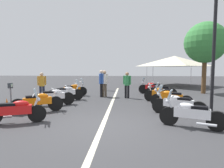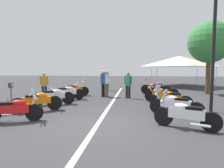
{
  "view_description": "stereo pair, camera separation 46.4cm",
  "coord_description": "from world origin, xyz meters",
  "views": [
    {
      "loc": [
        -6.01,
        -0.77,
        1.9
      ],
      "look_at": [
        4.27,
        0.0,
        1.03
      ],
      "focal_mm": 30.19,
      "sensor_mm": 36.0,
      "label": 1
    },
    {
      "loc": [
        -6.01,
        -1.24,
        1.9
      ],
      "look_at": [
        4.27,
        0.0,
        1.03
      ],
      "focal_mm": 30.19,
      "sensor_mm": 36.0,
      "label": 2
    }
  ],
  "objects": [
    {
      "name": "ground_plane",
      "position": [
        0.0,
        0.0,
        0.0
      ],
      "size": [
        80.0,
        80.0,
        0.0
      ],
      "primitive_type": "plane",
      "color": "#38383A"
    },
    {
      "name": "lane_centre_stripe",
      "position": [
        3.95,
        0.0,
        0.0
      ],
      "size": [
        15.7,
        0.16,
        0.01
      ],
      "primitive_type": "cube",
      "color": "beige",
      "rests_on": "ground_plane"
    },
    {
      "name": "motorcycle_left_row_0",
      "position": [
        0.06,
        2.97,
        0.46
      ],
      "size": [
        0.96,
        1.92,
        1.2
      ],
      "rotation": [
        0.0,
        0.0,
        -1.19
      ],
      "color": "black",
      "rests_on": "ground_plane"
    },
    {
      "name": "motorcycle_left_row_1",
      "position": [
        1.7,
        2.99,
        0.46
      ],
      "size": [
        1.23,
        1.91,
        1.01
      ],
      "rotation": [
        0.0,
        0.0,
        -1.03
      ],
      "color": "black",
      "rests_on": "ground_plane"
    },
    {
      "name": "motorcycle_left_row_2",
      "position": [
        3.22,
        2.92,
        0.46
      ],
      "size": [
        1.11,
        2.0,
        1.01
      ],
      "rotation": [
        0.0,
        0.0,
        -1.12
      ],
      "color": "black",
      "rests_on": "ground_plane"
    },
    {
      "name": "motorcycle_left_row_3",
      "position": [
        4.7,
        2.76,
        0.47
      ],
      "size": [
        1.17,
        1.97,
        1.21
      ],
      "rotation": [
        0.0,
        0.0,
        -1.08
      ],
      "color": "black",
      "rests_on": "ground_plane"
    },
    {
      "name": "motorcycle_left_row_4",
      "position": [
        6.35,
        2.82,
        0.46
      ],
      "size": [
        1.11,
        1.85,
        1.2
      ],
      "rotation": [
        0.0,
        0.0,
        -1.07
      ],
      "color": "black",
      "rests_on": "ground_plane"
    },
    {
      "name": "motorcycle_right_row_0",
      "position": [
        0.05,
        -2.83,
        0.46
      ],
      "size": [
        0.99,
        1.92,
        1.19
      ],
      "rotation": [
        0.0,
        0.0,
        1.19
      ],
      "color": "black",
      "rests_on": "ground_plane"
    },
    {
      "name": "motorcycle_right_row_1",
      "position": [
        1.68,
        -2.85,
        0.46
      ],
      "size": [
        1.1,
        1.99,
        1.2
      ],
      "rotation": [
        0.0,
        0.0,
        1.12
      ],
      "color": "black",
      "rests_on": "ground_plane"
    },
    {
      "name": "motorcycle_right_row_2",
      "position": [
        3.25,
        -2.93,
        0.46
      ],
      "size": [
        0.95,
        1.94,
        1.2
      ],
      "rotation": [
        0.0,
        0.0,
        1.22
      ],
      "color": "black",
      "rests_on": "ground_plane"
    },
    {
      "name": "motorcycle_right_row_3",
      "position": [
        4.63,
        -2.75,
        0.45
      ],
      "size": [
        0.98,
        1.89,
        0.99
      ],
      "rotation": [
        0.0,
        0.0,
        1.18
      ],
      "color": "black",
      "rests_on": "ground_plane"
    },
    {
      "name": "motorcycle_right_row_4",
      "position": [
        6.41,
        -3.03,
        0.45
      ],
      "size": [
        0.93,
        1.96,
        0.99
      ],
      "rotation": [
        0.0,
        0.0,
        1.24
      ],
      "color": "black",
      "rests_on": "ground_plane"
    },
    {
      "name": "motorcycle_right_row_5",
      "position": [
        7.94,
        -2.75,
        0.48
      ],
      "size": [
        0.93,
        2.13,
        1.23
      ],
      "rotation": [
        0.0,
        0.0,
        1.26
      ],
      "color": "black",
      "rests_on": "ground_plane"
    },
    {
      "name": "street_lamp_twin_globe",
      "position": [
        2.58,
        -4.57,
        3.61
      ],
      "size": [
        0.32,
        1.22,
        5.35
      ],
      "color": "black",
      "rests_on": "ground_plane"
    },
    {
      "name": "parking_meter",
      "position": [
        1.42,
        4.02,
        0.9
      ],
      "size": [
        0.18,
        0.13,
        1.29
      ],
      "rotation": [
        0.0,
        0.0,
        -1.6
      ],
      "color": "slate",
      "rests_on": "ground_plane"
    },
    {
      "name": "traffic_cone_0",
      "position": [
        1.65,
        4.36,
        0.29
      ],
      "size": [
        0.36,
        0.36,
        0.61
      ],
      "color": "orange",
      "rests_on": "ground_plane"
    },
    {
      "name": "bystander_0",
      "position": [
        9.84,
        1.04,
        0.91
      ],
      "size": [
        0.49,
        0.32,
        1.57
      ],
      "rotation": [
        0.0,
        0.0,
        5.12
      ],
      "color": "brown",
      "rests_on": "ground_plane"
    },
    {
      "name": "bystander_1",
      "position": [
        6.28,
        0.85,
        1.05
      ],
      "size": [
        0.52,
        0.32,
        1.78
      ],
      "rotation": [
        0.0,
        0.0,
        4.55
      ],
      "color": "black",
      "rests_on": "ground_plane"
    },
    {
      "name": "bystander_2",
      "position": [
        5.88,
        -0.83,
        0.96
      ],
      "size": [
        0.32,
        0.5,
        1.65
      ],
      "rotation": [
        0.0,
        0.0,
        2.75
      ],
      "color": "black",
      "rests_on": "ground_plane"
    },
    {
      "name": "bystander_3",
      "position": [
        5.02,
        4.33,
        0.96
      ],
      "size": [
        0.38,
        0.42,
        1.64
      ],
      "rotation": [
        0.0,
        0.0,
        3.87
      ],
      "color": "#1E2338",
      "rests_on": "ground_plane"
    },
    {
      "name": "bystander_4",
      "position": [
        6.37,
        0.66,
        1.03
      ],
      "size": [
        0.36,
        0.44,
        1.76
      ],
      "rotation": [
        0.0,
        0.0,
        3.79
      ],
      "color": "brown",
      "rests_on": "ground_plane"
    },
    {
      "name": "roadside_tree_0",
      "position": [
        8.56,
        -6.59,
        3.76
      ],
      "size": [
        3.01,
        3.01,
        5.29
      ],
      "color": "brown",
      "rests_on": "ground_plane"
    },
    {
      "name": "event_tent",
      "position": [
        14.61,
        -5.92,
        2.65
      ],
      "size": [
        5.85,
        5.85,
        3.2
      ],
      "color": "beige",
      "rests_on": "ground_plane"
    }
  ]
}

